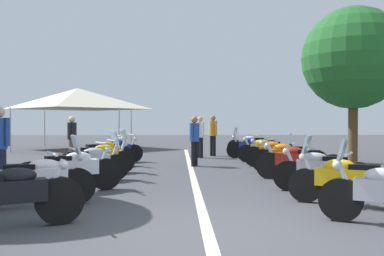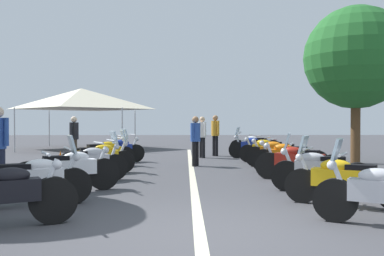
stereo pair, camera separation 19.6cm
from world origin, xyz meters
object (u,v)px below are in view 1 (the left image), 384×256
(motorcycle_left_row_1, at_px, (35,180))
(motorcycle_left_row_2, at_px, (70,170))
(motorcycle_left_row_4, at_px, (98,157))
(roadside_tree_1, at_px, (353,58))
(motorcycle_right_row_8, at_px, (252,144))
(motorcycle_right_row_1, at_px, (348,179))
(motorcycle_left_row_6, at_px, (116,150))
(motorcycle_right_row_5, at_px, (277,153))
(bystander_4, at_px, (213,132))
(motorcycle_right_row_6, at_px, (266,150))
(bystander_0, at_px, (194,137))
(motorcycle_right_row_2, at_px, (322,169))
(motorcycle_right_row_4, at_px, (289,157))
(event_tent, at_px, (78,99))
(bystander_3, at_px, (200,134))
(motorcycle_right_row_3, at_px, (299,162))
(motorcycle_right_row_7, at_px, (254,147))
(bystander_1, at_px, (72,135))
(motorcycle_left_row_3, at_px, (88,162))
(motorcycle_left_row_5, at_px, (102,153))
(motorcycle_left_row_0, at_px, (3,195))

(motorcycle_left_row_1, bearing_deg, motorcycle_left_row_2, 57.52)
(motorcycle_left_row_4, relative_size, roadside_tree_1, 0.37)
(motorcycle_right_row_8, bearing_deg, motorcycle_right_row_1, 106.04)
(motorcycle_left_row_6, height_order, motorcycle_right_row_1, motorcycle_right_row_1)
(motorcycle_right_row_5, relative_size, bystander_4, 1.18)
(motorcycle_right_row_6, height_order, motorcycle_right_row_8, motorcycle_right_row_8)
(motorcycle_left_row_6, bearing_deg, motorcycle_right_row_5, -43.08)
(motorcycle_left_row_4, relative_size, motorcycle_left_row_6, 1.07)
(motorcycle_left_row_4, height_order, motorcycle_right_row_8, motorcycle_right_row_8)
(bystander_0, distance_m, roadside_tree_1, 6.24)
(motorcycle_right_row_5, xyz_separation_m, roadside_tree_1, (1.39, -2.99, 3.17))
(motorcycle_right_row_1, height_order, motorcycle_right_row_2, motorcycle_right_row_2)
(motorcycle_right_row_4, height_order, event_tent, event_tent)
(motorcycle_left_row_2, xyz_separation_m, bystander_3, (8.14, -3.04, 0.49))
(motorcycle_right_row_3, distance_m, motorcycle_right_row_7, 6.13)
(motorcycle_right_row_5, height_order, event_tent, event_tent)
(motorcycle_right_row_6, xyz_separation_m, bystander_1, (0.39, 6.86, 0.50))
(motorcycle_left_row_3, xyz_separation_m, motorcycle_right_row_4, (1.52, -5.22, -0.00))
(motorcycle_right_row_2, distance_m, bystander_4, 9.24)
(bystander_3, bearing_deg, motorcycle_right_row_3, -99.57)
(motorcycle_right_row_8, distance_m, bystander_0, 4.87)
(bystander_3, height_order, roadside_tree_1, roadside_tree_1)
(motorcycle_left_row_1, xyz_separation_m, motorcycle_right_row_5, (5.98, -5.48, -0.00))
(motorcycle_left_row_5, distance_m, motorcycle_right_row_7, 6.09)
(motorcycle_left_row_2, bearing_deg, motorcycle_right_row_4, 1.49)
(motorcycle_left_row_1, height_order, motorcycle_right_row_6, motorcycle_left_row_1)
(motorcycle_left_row_3, distance_m, event_tent, 12.95)
(motorcycle_left_row_4, relative_size, motorcycle_left_row_5, 1.05)
(motorcycle_left_row_2, relative_size, motorcycle_right_row_1, 1.04)
(motorcycle_right_row_5, relative_size, bystander_3, 1.23)
(motorcycle_left_row_4, bearing_deg, roadside_tree_1, -2.78)
(motorcycle_left_row_4, height_order, motorcycle_right_row_1, motorcycle_left_row_4)
(motorcycle_right_row_2, xyz_separation_m, bystander_1, (6.61, 6.69, 0.49))
(motorcycle_left_row_6, distance_m, bystander_4, 4.62)
(motorcycle_right_row_1, relative_size, bystander_4, 1.11)
(motorcycle_left_row_6, relative_size, bystander_1, 1.15)
(motorcycle_right_row_5, relative_size, motorcycle_right_row_8, 0.95)
(motorcycle_right_row_3, relative_size, motorcycle_right_row_6, 0.99)
(motorcycle_left_row_6, xyz_separation_m, motorcycle_right_row_1, (-7.71, -5.08, 0.00))
(motorcycle_right_row_8, bearing_deg, motorcycle_right_row_5, 106.94)
(motorcycle_left_row_1, xyz_separation_m, roadside_tree_1, (7.37, -8.47, 3.17))
(motorcycle_left_row_3, relative_size, motorcycle_right_row_1, 1.01)
(motorcycle_left_row_3, xyz_separation_m, bystander_3, (6.63, -3.02, 0.49))
(motorcycle_left_row_0, xyz_separation_m, bystander_4, (11.98, -3.75, 0.54))
(motorcycle_right_row_8, bearing_deg, roadside_tree_1, 150.07)
(motorcycle_right_row_2, xyz_separation_m, motorcycle_right_row_8, (9.19, -0.19, 0.01))
(motorcycle_right_row_3, bearing_deg, motorcycle_right_row_6, -62.55)
(motorcycle_left_row_6, height_order, event_tent, event_tent)
(motorcycle_left_row_5, xyz_separation_m, motorcycle_right_row_4, (-1.67, -5.44, -0.00))
(motorcycle_left_row_1, height_order, motorcycle_left_row_2, motorcycle_left_row_1)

